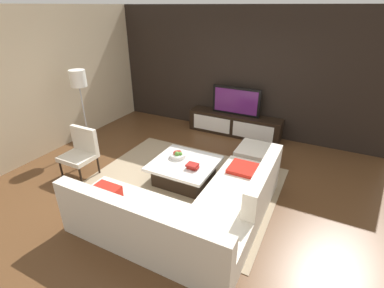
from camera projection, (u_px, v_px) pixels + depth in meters
ground_plane at (187, 185)px, 4.83m from camera, size 14.00×14.00×0.00m
feature_wall_back at (242, 73)px, 6.37m from camera, size 6.40×0.12×2.80m
side_wall_left at (51, 81)px, 5.67m from camera, size 0.12×5.20×2.80m
area_rug at (182, 183)px, 4.87m from camera, size 3.15×2.57×0.01m
media_console at (234, 124)px, 6.63m from camera, size 2.17×0.43×0.50m
television at (236, 101)px, 6.38m from camera, size 1.12×0.06×0.64m
sectional_couch at (191, 211)px, 3.81m from camera, size 2.37×2.37×0.79m
coffee_table at (185, 171)px, 4.86m from camera, size 1.06×1.01×0.38m
accent_chair_near at (81, 149)px, 4.96m from camera, size 0.55×0.50×0.87m
floor_lamp at (79, 84)px, 5.46m from camera, size 0.31×0.31×1.67m
ottoman at (256, 158)px, 5.29m from camera, size 0.70×0.70×0.40m
fruit_bowl at (178, 155)px, 4.91m from camera, size 0.28×0.28×0.13m
book_stack at (193, 166)px, 4.57m from camera, size 0.20×0.16×0.08m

